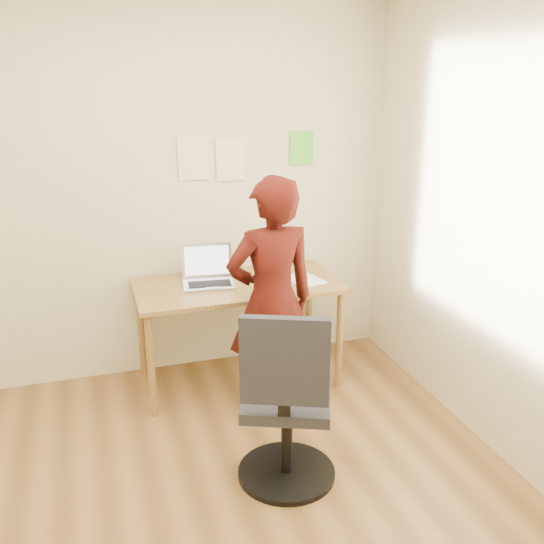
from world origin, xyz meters
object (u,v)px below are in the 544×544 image
object	(u,v)px
laptop	(208,276)
phone	(284,289)
desk	(238,295)
office_chair	(286,411)
person	(271,302)

from	to	relation	value
laptop	phone	bearing A→B (deg)	-24.11
laptop	phone	size ratio (longest dim) A/B	3.38
phone	desk	bearing A→B (deg)	150.16
office_chair	laptop	bearing A→B (deg)	118.78
desk	person	bearing A→B (deg)	-80.48
phone	office_chair	xyz separation A→B (m)	(-0.32, -0.99, -0.30)
desk	phone	size ratio (longest dim) A/B	12.22
office_chair	person	xyz separation A→B (m)	(0.14, 0.69, 0.34)
desk	person	distance (m)	0.54
person	laptop	bearing A→B (deg)	-69.27
desk	phone	world-z (taller)	phone
phone	office_chair	world-z (taller)	office_chair
person	office_chair	bearing A→B (deg)	74.36
office_chair	person	size ratio (longest dim) A/B	0.66
laptop	office_chair	bearing A→B (deg)	-76.76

